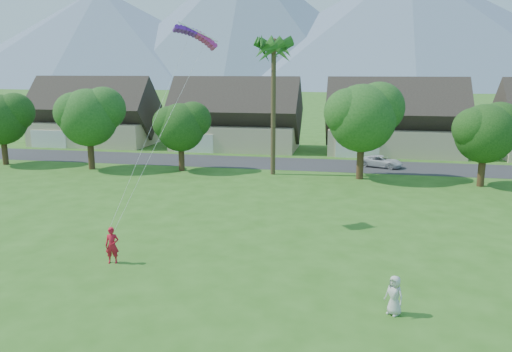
% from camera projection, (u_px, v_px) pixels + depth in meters
% --- Properties ---
extents(ground, '(500.00, 500.00, 0.00)m').
position_uv_depth(ground, '(206.00, 325.00, 19.26)').
color(ground, '#2D6019').
rests_on(ground, ground).
extents(street, '(90.00, 7.00, 0.01)m').
position_uv_depth(street, '(300.00, 164.00, 51.88)').
color(street, '#2D2D30').
rests_on(street, ground).
extents(kite_flyer, '(0.77, 0.60, 1.89)m').
position_uv_depth(kite_flyer, '(112.00, 245.00, 25.28)').
color(kite_flyer, red).
rests_on(kite_flyer, ground).
extents(watcher, '(0.95, 0.91, 1.64)m').
position_uv_depth(watcher, '(394.00, 295.00, 19.97)').
color(watcher, '#BBBAB6').
rests_on(watcher, ground).
extents(parked_car, '(4.59, 3.28, 1.16)m').
position_uv_depth(parked_car, '(381.00, 161.00, 50.22)').
color(parked_car, silver).
rests_on(parked_car, ground).
extents(mountain_ridge, '(540.00, 240.00, 70.00)m').
position_uv_depth(mountain_ridge, '(367.00, 31.00, 260.66)').
color(mountain_ridge, slate).
rests_on(mountain_ridge, ground).
extents(houses_row, '(72.75, 8.19, 8.86)m').
position_uv_depth(houses_row, '(313.00, 122.00, 59.70)').
color(houses_row, beige).
rests_on(houses_row, ground).
extents(tree_row, '(62.27, 6.67, 8.45)m').
position_uv_depth(tree_row, '(282.00, 123.00, 45.23)').
color(tree_row, '#47301C').
rests_on(tree_row, ground).
extents(fan_palm, '(3.00, 3.00, 13.80)m').
position_uv_depth(fan_palm, '(274.00, 45.00, 44.50)').
color(fan_palm, '#4C3D26').
rests_on(fan_palm, ground).
extents(parafoil_kite, '(2.99, 1.47, 0.50)m').
position_uv_depth(parafoil_kite, '(196.00, 34.00, 30.03)').
color(parafoil_kite, '#6818B6').
rests_on(parafoil_kite, ground).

